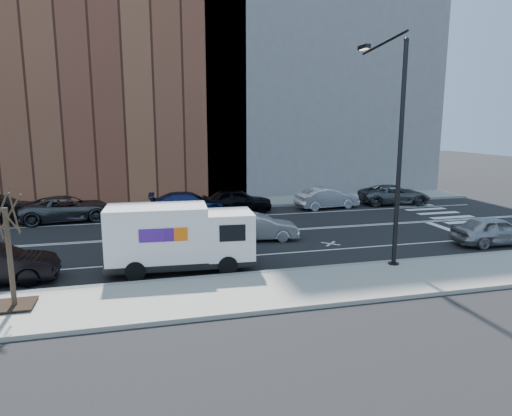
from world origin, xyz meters
TOP-DOWN VIEW (x-y plane):
  - ground at (0.00, 0.00)m, footprint 120.00×120.00m
  - sidewalk_near at (0.00, -8.80)m, footprint 44.00×3.60m
  - sidewalk_far at (0.00, 8.80)m, footprint 44.00×3.60m
  - curb_near at (0.00, -7.00)m, footprint 44.00×0.25m
  - curb_far at (0.00, 7.00)m, footprint 44.00×0.25m
  - crosswalk at (16.00, 0.00)m, footprint 3.00×14.00m
  - road_markings at (0.00, 0.00)m, footprint 40.00×8.60m
  - bldg_brick at (-8.00, 15.60)m, footprint 26.00×10.00m
  - bldg_concrete at (12.00, 15.60)m, footprint 20.00×10.00m
  - streetlight at (7.00, -6.91)m, footprint 0.44×4.02m
  - street_tree at (-7.00, -8.40)m, footprint 1.20×1.20m
  - fedex_van at (-1.57, -5.60)m, footprint 5.97×2.38m
  - far_parked_c at (-7.28, 5.60)m, footprint 5.71×3.12m
  - far_parked_d at (-0.00, 5.74)m, footprint 5.13×2.34m
  - far_parked_e at (3.20, 5.79)m, footprint 4.73×2.08m
  - far_parked_f at (9.54, 5.49)m, footprint 4.56×2.07m
  - far_parked_g at (14.95, 5.83)m, footprint 5.35×3.00m
  - driving_sedan at (2.73, -1.68)m, footprint 4.17×1.94m
  - near_parked_front at (13.66, -5.39)m, footprint 4.18×1.79m

SIDE VIEW (x-z plane):
  - ground at x=0.00m, z-range 0.00..0.00m
  - crosswalk at x=16.00m, z-range 0.00..0.01m
  - road_markings at x=0.00m, z-range 0.00..0.01m
  - sidewalk_near at x=0.00m, z-range 0.00..0.15m
  - sidewalk_far at x=0.00m, z-range 0.00..0.15m
  - curb_near at x=0.00m, z-range 0.00..0.17m
  - curb_far at x=0.00m, z-range 0.00..0.17m
  - driving_sedan at x=2.73m, z-range 0.00..1.33m
  - near_parked_front at x=13.66m, z-range 0.00..1.41m
  - far_parked_g at x=14.95m, z-range 0.00..1.41m
  - far_parked_f at x=9.54m, z-range 0.00..1.45m
  - far_parked_d at x=0.00m, z-range 0.00..1.46m
  - far_parked_c at x=-7.28m, z-range 0.00..1.52m
  - far_parked_e at x=3.20m, z-range 0.00..1.58m
  - fedex_van at x=-1.57m, z-range 0.07..2.74m
  - street_tree at x=-7.00m, z-range -0.42..3.33m
  - streetlight at x=7.00m, z-range 0.41..9.75m
  - bldg_brick at x=-8.00m, z-range 0.00..22.00m
  - bldg_concrete at x=12.00m, z-range 0.00..26.00m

